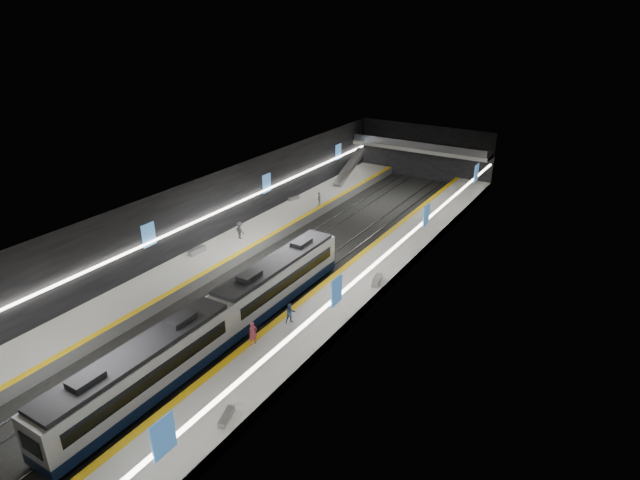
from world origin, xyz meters
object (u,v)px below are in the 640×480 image
Objects in this scene: passenger_right_b at (290,313)px; train at (219,318)px; passenger_left_b at (240,230)px; passenger_left_a at (319,199)px; bench_right_near at (226,417)px; escalator at (350,167)px; passenger_right_a at (253,333)px; bench_right_far at (377,280)px; bench_left_far at (294,198)px; bench_left_near at (197,251)px.

train is at bearing 170.68° from passenger_right_b.
passenger_left_a is at bearing -85.35° from passenger_left_b.
bench_right_near is at bearing 140.26° from passenger_left_b.
train is 3.76× the size of escalator.
passenger_left_a reaches higher than passenger_right_b.
passenger_left_b reaches higher than passenger_right_a.
train is 17.74× the size of passenger_right_b.
bench_right_near is at bearing -70.07° from escalator.
passenger_left_a is at bearing 121.75° from bench_right_far.
bench_right_near is 0.90× the size of passenger_right_a.
passenger_left_b is at bearing 63.11° from passenger_right_a.
bench_left_far is at bearing -100.24° from escalator.
train is 3.14m from passenger_right_a.
passenger_right_a is 3.84m from passenger_right_b.
bench_left_near is at bearing 87.52° from passenger_left_b.
bench_right_near is at bearing -41.02° from bench_left_near.
bench_left_near is 17.30m from passenger_right_a.
passenger_right_a is 0.97× the size of passenger_left_b.
bench_left_far is 3.90m from passenger_left_a.
passenger_right_a is at bearing -71.24° from escalator.
passenger_right_a is at bearing 1.17° from train.
bench_right_far is 1.10× the size of passenger_left_b.
escalator is 4.41× the size of passenger_right_a.
escalator is 4.72× the size of passenger_right_b.
train is 18.49× the size of bench_right_near.
train is at bearing -38.32° from bench_left_near.
passenger_left_b is (-1.84, -13.00, 0.07)m from passenger_left_a.
passenger_left_a is at bearing 43.28° from passenger_right_a.
train reaches higher than bench_left_far.
passenger_right_b is 26.60m from passenger_left_a.
passenger_right_b is at bearing 154.86° from passenger_left_b.
bench_left_near is at bearing -75.18° from bench_left_far.
bench_left_far is (-0.62, 18.16, -0.05)m from bench_left_near.
bench_left_near is at bearing -92.70° from escalator.
bench_left_far is at bearing 100.41° from bench_right_near.
escalator is (-10.00, 38.71, 0.70)m from train.
passenger_left_b is at bearing 87.79° from passenger_right_b.
bench_right_far is (18.09, 3.80, 0.00)m from bench_left_near.
passenger_left_a reaches higher than bench_right_near.
bench_right_near is 0.96× the size of passenger_right_b.
escalator is at bearing 104.49° from train.
passenger_left_b is (-16.71, 1.30, 0.68)m from bench_right_far.
passenger_left_a reaches higher than bench_right_far.
passenger_right_b is (15.21, -5.64, 0.60)m from bench_left_near.
passenger_right_a is at bearing 98.29° from bench_right_near.
escalator is at bearing 92.62° from bench_left_far.
passenger_left_b is at bearing -68.42° from bench_left_far.
passenger_right_a is (-3.58, -13.21, 0.66)m from bench_right_far.
bench_right_near is (16.56, -45.66, -1.70)m from escalator.
escalator is 30.47m from bench_right_far.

